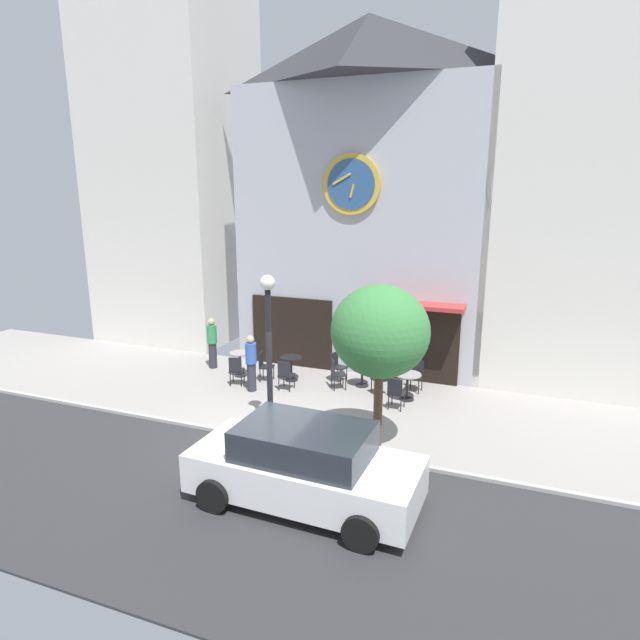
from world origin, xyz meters
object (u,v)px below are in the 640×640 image
at_px(street_tree, 380,332).
at_px(cafe_table_center_right, 291,364).
at_px(cafe_chair_under_awning, 236,369).
at_px(pedestrian_blue, 251,363).
at_px(pedestrian_green, 212,342).
at_px(parked_car_white, 304,466).
at_px(cafe_chair_right_end, 416,373).
at_px(street_lamp, 269,353).
at_px(cafe_chair_near_tree, 264,364).
at_px(cafe_chair_curbside, 396,391).
at_px(cafe_chair_facing_street, 285,373).
at_px(cafe_chair_mid_row, 337,364).
at_px(cafe_table_center, 407,381).
at_px(cafe_chair_facing_wall, 336,372).
at_px(cafe_chair_corner, 381,378).
at_px(cafe_table_center_left, 362,370).
at_px(cafe_table_near_curb, 240,360).

bearing_deg(street_tree, cafe_table_center_right, 136.90).
xyz_separation_m(cafe_chair_under_awning, pedestrian_blue, (0.63, -0.22, 0.33)).
xyz_separation_m(pedestrian_green, parked_car_white, (5.81, -6.12, -0.10)).
distance_m(cafe_chair_right_end, pedestrian_green, 6.64).
distance_m(street_lamp, cafe_chair_near_tree, 3.73).
height_order(cafe_chair_curbside, cafe_chair_right_end, same).
xyz_separation_m(cafe_chair_facing_street, cafe_chair_mid_row, (1.14, 1.29, 0.00)).
relative_size(cafe_table_center, cafe_chair_facing_wall, 0.85).
xyz_separation_m(cafe_table_center, cafe_chair_mid_row, (-2.33, 0.72, -0.03)).
xyz_separation_m(cafe_table_center_right, cafe_chair_corner, (2.89, -0.19, 0.01)).
distance_m(cafe_table_center_left, cafe_chair_mid_row, 0.86).
bearing_deg(cafe_chair_corner, pedestrian_green, 176.45).
xyz_separation_m(cafe_table_center_left, cafe_chair_right_end, (1.57, 0.20, 0.04)).
height_order(cafe_chair_facing_street, cafe_chair_near_tree, same).
distance_m(street_tree, cafe_chair_under_awning, 5.98).
relative_size(cafe_chair_near_tree, pedestrian_blue, 0.54).
height_order(cafe_chair_corner, parked_car_white, parked_car_white).
bearing_deg(cafe_table_center_right, cafe_chair_facing_wall, -6.90).
relative_size(cafe_chair_mid_row, pedestrian_blue, 0.54).
relative_size(cafe_table_near_curb, cafe_chair_near_tree, 0.85).
xyz_separation_m(pedestrian_green, pedestrian_blue, (2.17, -1.38, 0.00)).
distance_m(cafe_chair_mid_row, pedestrian_blue, 2.66).
distance_m(cafe_chair_under_awning, pedestrian_blue, 0.75).
bearing_deg(parked_car_white, cafe_chair_facing_street, 118.12).
relative_size(street_tree, parked_car_white, 0.87).
height_order(street_tree, cafe_chair_curbside, street_tree).
bearing_deg(cafe_table_near_curb, cafe_chair_near_tree, -8.00).
height_order(street_tree, pedestrian_green, street_tree).
distance_m(cafe_table_center_left, pedestrian_green, 5.08).
height_order(cafe_chair_facing_street, cafe_chair_curbside, same).
relative_size(street_tree, cafe_chair_mid_row, 4.22).
relative_size(street_lamp, cafe_chair_facing_street, 4.27).
bearing_deg(pedestrian_green, cafe_chair_curbside, -10.83).
bearing_deg(cafe_chair_facing_wall, pedestrian_green, 175.38).
height_order(cafe_chair_facing_street, pedestrian_blue, pedestrian_blue).
bearing_deg(cafe_table_center_left, pedestrian_green, -178.37).
distance_m(cafe_chair_right_end, cafe_chair_under_awning, 5.31).
height_order(cafe_table_near_curb, cafe_chair_near_tree, cafe_chair_near_tree).
relative_size(cafe_table_center, pedestrian_blue, 0.46).
bearing_deg(cafe_chair_facing_street, cafe_chair_right_end, 20.81).
height_order(street_lamp, pedestrian_green, street_lamp).
relative_size(cafe_table_center, cafe_chair_right_end, 0.85).
xyz_separation_m(street_tree, cafe_chair_corner, (-0.75, 3.22, -2.23)).
distance_m(street_tree, cafe_chair_right_end, 4.51).
relative_size(cafe_chair_facing_street, cafe_chair_mid_row, 1.00).
bearing_deg(cafe_chair_corner, cafe_chair_facing_wall, 179.93).
height_order(cafe_chair_curbside, cafe_chair_under_awning, same).
relative_size(cafe_table_center_right, cafe_chair_facing_street, 0.84).
distance_m(cafe_chair_near_tree, cafe_chair_under_awning, 0.89).
distance_m(street_tree, cafe_table_center_right, 5.46).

